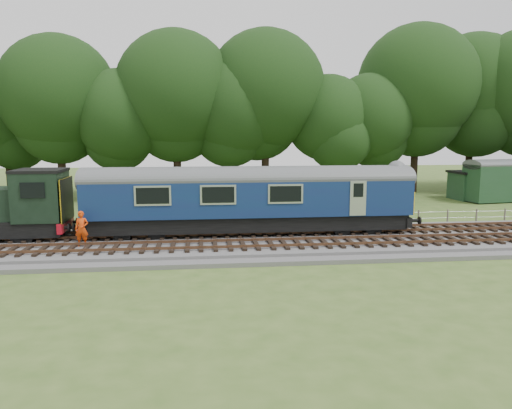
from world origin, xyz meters
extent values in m
plane|color=#3E5E22|center=(0.00, 0.00, 0.00)|extent=(120.00, 120.00, 0.00)
cube|color=#4C4C4F|center=(0.00, 0.00, 0.17)|extent=(70.00, 7.00, 0.35)
cube|color=brown|center=(0.00, 0.68, 0.49)|extent=(66.50, 0.07, 0.14)
cube|color=brown|center=(0.00, 2.12, 0.49)|extent=(66.50, 0.07, 0.14)
cube|color=brown|center=(0.00, -2.32, 0.49)|extent=(66.50, 0.07, 0.14)
cube|color=brown|center=(0.00, -0.88, 0.49)|extent=(66.50, 0.07, 0.14)
cube|color=black|center=(0.63, 1.40, 1.06)|extent=(17.46, 2.52, 0.85)
cube|color=navy|center=(0.63, 1.40, 2.48)|extent=(18.00, 2.80, 2.05)
cube|color=yellow|center=(9.65, 1.40, 2.11)|extent=(0.06, 2.74, 1.30)
cube|color=black|center=(6.63, 1.40, 0.86)|extent=(2.60, 2.00, 0.55)
cube|color=black|center=(-5.37, 1.40, 0.86)|extent=(2.60, 2.00, 0.55)
cube|color=black|center=(-10.57, 1.40, 2.66)|extent=(2.40, 2.55, 2.60)
cube|color=#B00D1C|center=(-9.39, 1.40, 1.06)|extent=(0.25, 2.60, 0.55)
cube|color=yellow|center=(-9.25, 1.40, 2.46)|extent=(0.06, 2.55, 2.30)
imported|color=#EA410C|center=(-8.04, -0.81, 1.25)|extent=(0.66, 0.44, 1.79)
cube|color=#1B3C21|center=(21.90, 15.86, 1.18)|extent=(2.92, 2.92, 2.36)
cube|color=black|center=(21.90, 15.86, 2.45)|extent=(3.21, 3.21, 0.19)
camera|label=1|loc=(-2.09, -26.12, 6.10)|focal=35.00mm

